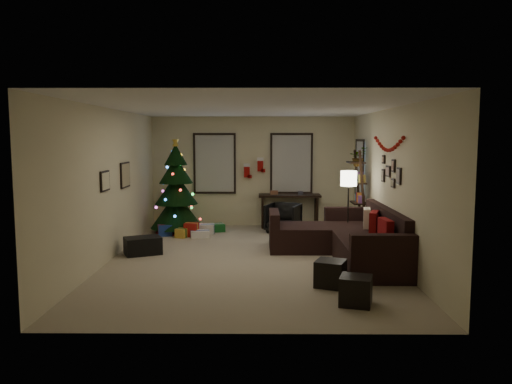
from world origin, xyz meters
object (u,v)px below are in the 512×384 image
(christmas_tree, at_px, (176,193))
(sofa, at_px, (349,241))
(desk, at_px, (289,198))
(bookshelf, at_px, (360,197))
(desk_chair, at_px, (283,218))

(christmas_tree, distance_m, sofa, 4.36)
(christmas_tree, height_order, desk, christmas_tree)
(christmas_tree, distance_m, bookshelf, 4.15)
(christmas_tree, relative_size, desk, 1.48)
(christmas_tree, bearing_deg, sofa, -34.55)
(desk_chair, bearing_deg, sofa, -45.66)
(desk, relative_size, desk_chair, 2.21)
(sofa, distance_m, bookshelf, 1.78)
(sofa, height_order, desk, sofa)
(christmas_tree, xyz_separation_m, bookshelf, (4.06, -0.85, 0.01))
(desk, relative_size, bookshelf, 0.78)
(sofa, bearing_deg, desk, 106.10)
(sofa, bearing_deg, christmas_tree, 145.45)
(desk_chair, height_order, bookshelf, bookshelf)
(christmas_tree, bearing_deg, desk, 14.24)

